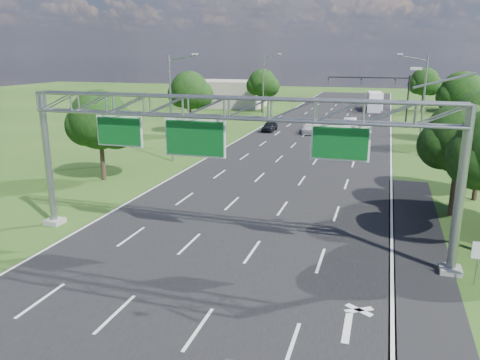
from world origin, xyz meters
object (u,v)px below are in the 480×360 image
at_px(regulatory_sign, 478,254).
at_px(box_truck, 374,102).
at_px(sign_gantry, 228,120).
at_px(traffic_signal, 384,87).

height_order(regulatory_sign, box_truck, box_truck).
bearing_deg(box_truck, sign_gantry, -101.01).
xyz_separation_m(regulatory_sign, box_truck, (-6.54, 68.81, 0.04)).
relative_size(regulatory_sign, box_truck, 0.24).
relative_size(sign_gantry, traffic_signal, 1.92).
distance_m(traffic_signal, box_truck, 15.31).
xyz_separation_m(regulatory_sign, traffic_signal, (-4.92, 54.02, 3.66)).
height_order(traffic_signal, box_truck, traffic_signal).
relative_size(sign_gantry, regulatory_sign, 11.19).
height_order(sign_gantry, regulatory_sign, sign_gantry).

